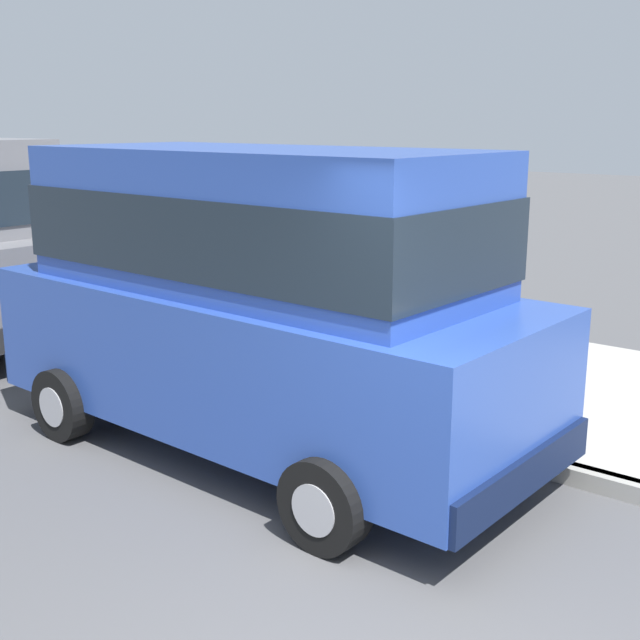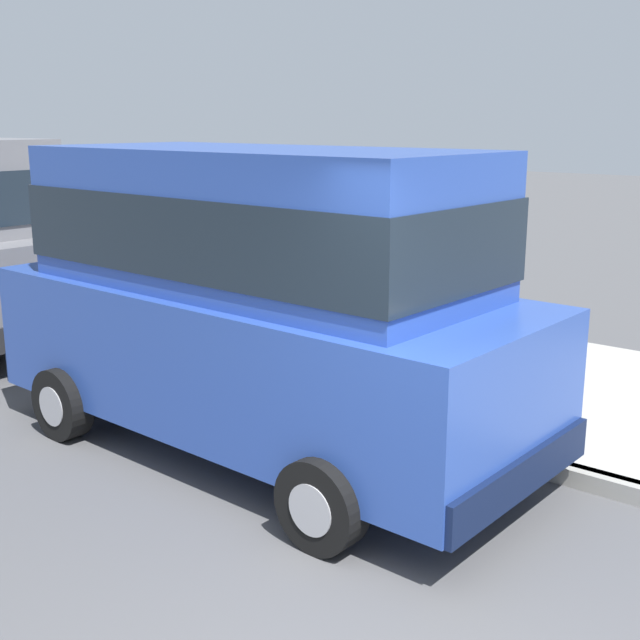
# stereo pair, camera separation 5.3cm
# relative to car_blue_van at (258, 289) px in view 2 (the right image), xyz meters

# --- Properties ---
(curb) EXTENTS (0.16, 64.00, 0.14)m
(curb) POSITION_rel_car_blue_van_xyz_m (1.00, -2.68, -1.32)
(curb) COLOR gray
(curb) RESTS_ON ground
(car_blue_van) EXTENTS (2.23, 4.95, 2.52)m
(car_blue_van) POSITION_rel_car_blue_van_xyz_m (0.00, 0.00, 0.00)
(car_blue_van) COLOR #28479E
(car_blue_van) RESTS_ON ground
(dog_black) EXTENTS (0.55, 0.59, 0.49)m
(dog_black) POSITION_rel_car_blue_van_xyz_m (2.98, 0.87, -0.97)
(dog_black) COLOR black
(dog_black) RESTS_ON sidewalk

